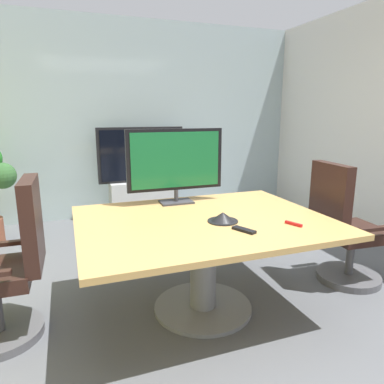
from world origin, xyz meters
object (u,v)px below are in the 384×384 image
(conference_table, at_px, (203,241))
(remote_control, at_px, (244,230))
(wall_display_unit, at_px, (142,189))
(conference_phone, at_px, (223,217))
(office_chair_right, at_px, (343,234))
(office_chair_left, at_px, (9,274))
(tv_monitor, at_px, (175,162))

(conference_table, bearing_deg, remote_control, -66.65)
(wall_display_unit, bearing_deg, conference_phone, -89.10)
(wall_display_unit, distance_m, remote_control, 2.89)
(office_chair_right, distance_m, conference_phone, 1.28)
(office_chair_left, height_order, office_chair_right, same)
(wall_display_unit, bearing_deg, office_chair_left, -120.41)
(office_chair_right, xyz_separation_m, remote_control, (-1.19, -0.35, 0.29))
(conference_table, xyz_separation_m, office_chair_left, (-1.34, 0.14, -0.11))
(office_chair_right, distance_m, wall_display_unit, 2.83)
(office_chair_left, bearing_deg, conference_table, 85.31)
(conference_table, height_order, remote_control, remote_control)
(conference_table, relative_size, office_chair_left, 1.67)
(office_chair_left, distance_m, conference_phone, 1.50)
(tv_monitor, bearing_deg, office_chair_left, -163.14)
(office_chair_left, relative_size, tv_monitor, 1.30)
(conference_table, relative_size, wall_display_unit, 1.39)
(conference_table, relative_size, office_chair_right, 1.67)
(conference_table, distance_m, conference_phone, 0.25)
(wall_display_unit, bearing_deg, conference_table, -91.47)
(conference_table, bearing_deg, wall_display_unit, 88.53)
(tv_monitor, height_order, conference_phone, tv_monitor)
(office_chair_right, relative_size, tv_monitor, 1.30)
(office_chair_left, height_order, conference_phone, office_chair_left)
(tv_monitor, xyz_separation_m, wall_display_unit, (0.12, 2.00, -0.65))
(tv_monitor, xyz_separation_m, conference_phone, (0.16, -0.63, -0.33))
(conference_table, distance_m, wall_display_unit, 2.53)
(office_chair_right, bearing_deg, office_chair_left, 91.35)
(conference_table, xyz_separation_m, wall_display_unit, (0.06, 2.53, -0.12))
(wall_display_unit, xyz_separation_m, conference_phone, (0.04, -2.64, 0.33))
(office_chair_left, bearing_deg, tv_monitor, 107.94)
(office_chair_left, relative_size, office_chair_right, 1.00)
(office_chair_right, bearing_deg, remote_control, 110.51)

